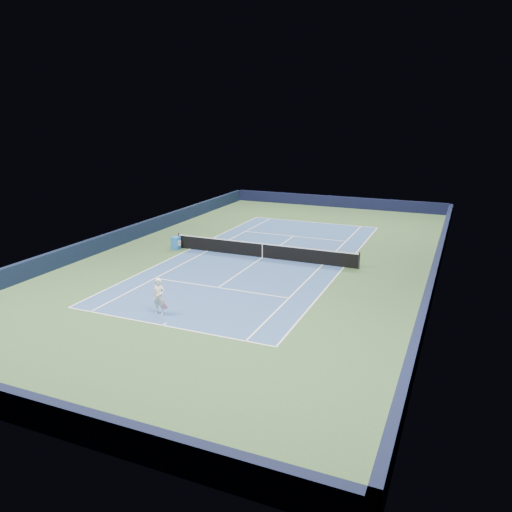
% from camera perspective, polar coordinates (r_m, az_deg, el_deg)
% --- Properties ---
extents(ground, '(40.00, 40.00, 0.00)m').
position_cam_1_polar(ground, '(33.04, 0.74, -0.18)').
color(ground, '#314E2B').
rests_on(ground, ground).
extents(wall_far, '(22.00, 0.35, 1.10)m').
position_cam_1_polar(wall_far, '(51.37, 9.21, 6.15)').
color(wall_far, black).
rests_on(wall_far, ground).
extents(wall_near, '(22.00, 0.35, 1.10)m').
position_cam_1_polar(wall_near, '(17.64, -25.49, -15.30)').
color(wall_near, black).
rests_on(wall_near, ground).
extents(wall_right, '(0.35, 40.00, 1.10)m').
position_cam_1_polar(wall_right, '(30.65, 19.82, -1.41)').
color(wall_right, black).
rests_on(wall_right, ground).
extents(wall_left, '(0.35, 40.00, 1.10)m').
position_cam_1_polar(wall_left, '(38.20, -14.47, 2.41)').
color(wall_left, black).
rests_on(wall_left, ground).
extents(court_surface, '(10.97, 23.77, 0.01)m').
position_cam_1_polar(court_surface, '(33.04, 0.74, -0.17)').
color(court_surface, '#2D4A7F').
rests_on(court_surface, ground).
extents(baseline_far, '(10.97, 0.08, 0.00)m').
position_cam_1_polar(baseline_far, '(43.94, 6.64, 3.85)').
color(baseline_far, white).
rests_on(baseline_far, ground).
extents(baseline_near, '(10.97, 0.08, 0.00)m').
position_cam_1_polar(baseline_near, '(23.14, -10.61, -7.80)').
color(baseline_near, white).
rests_on(baseline_near, ground).
extents(sideline_doubles_right, '(0.08, 23.77, 0.00)m').
position_cam_1_polar(sideline_doubles_right, '(31.47, 10.02, -1.26)').
color(sideline_doubles_right, white).
rests_on(sideline_doubles_right, ground).
extents(sideline_doubles_left, '(0.08, 23.77, 0.00)m').
position_cam_1_polar(sideline_doubles_left, '(35.40, -7.50, 0.81)').
color(sideline_doubles_left, white).
rests_on(sideline_doubles_left, ground).
extents(sideline_singles_right, '(0.08, 23.77, 0.00)m').
position_cam_1_polar(sideline_singles_right, '(31.78, 7.62, -0.98)').
color(sideline_singles_right, white).
rests_on(sideline_singles_right, ground).
extents(sideline_singles_left, '(0.08, 23.77, 0.00)m').
position_cam_1_polar(sideline_singles_left, '(34.75, -5.55, 0.58)').
color(sideline_singles_left, white).
rests_on(sideline_singles_left, ground).
extents(service_line_far, '(8.23, 0.08, 0.00)m').
position_cam_1_polar(service_line_far, '(38.84, 4.33, 2.28)').
color(service_line_far, white).
rests_on(service_line_far, ground).
extents(service_line_near, '(8.23, 0.08, 0.00)m').
position_cam_1_polar(service_line_near, '(27.51, -4.34, -3.61)').
color(service_line_near, white).
rests_on(service_line_near, ground).
extents(center_service_line, '(0.08, 12.80, 0.00)m').
position_cam_1_polar(center_service_line, '(33.04, 0.74, -0.16)').
color(center_service_line, white).
rests_on(center_service_line, ground).
extents(center_mark_far, '(0.08, 0.30, 0.00)m').
position_cam_1_polar(center_mark_far, '(43.80, 6.59, 3.81)').
color(center_mark_far, white).
rests_on(center_mark_far, ground).
extents(center_mark_near, '(0.08, 0.30, 0.00)m').
position_cam_1_polar(center_mark_near, '(23.25, -10.41, -7.67)').
color(center_mark_near, white).
rests_on(center_mark_near, ground).
extents(tennis_net, '(12.90, 0.10, 1.07)m').
position_cam_1_polar(tennis_net, '(32.90, 0.74, 0.66)').
color(tennis_net, black).
rests_on(tennis_net, ground).
extents(sponsor_cube, '(0.57, 0.49, 0.88)m').
position_cam_1_polar(sponsor_cube, '(35.41, -9.14, 1.47)').
color(sponsor_cube, blue).
rests_on(sponsor_cube, ground).
extents(tennis_player, '(0.81, 1.25, 1.94)m').
position_cam_1_polar(tennis_player, '(24.09, -11.02, -4.58)').
color(tennis_player, white).
rests_on(tennis_player, ground).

